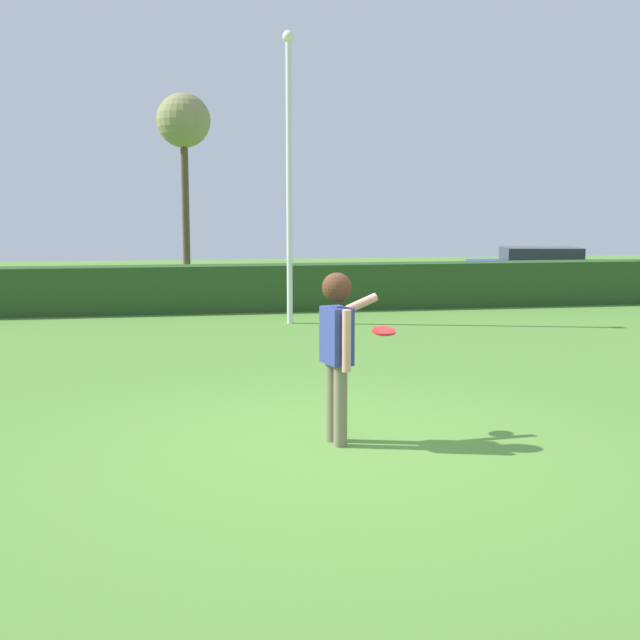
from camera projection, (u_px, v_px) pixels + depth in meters
ground_plane at (337, 445)px, 8.14m from camera, size 60.00×60.00×0.00m
person at (337, 338)px, 8.04m from camera, size 0.67×0.69×1.77m
frisbee at (384, 331)px, 8.49m from camera, size 0.26×0.26×0.07m
lamppost at (289, 165)px, 16.27m from camera, size 0.24×0.24×5.96m
hedge_row at (251, 288)px, 18.72m from camera, size 28.44×0.90×1.09m
parked_car_blue at (540, 266)px, 23.72m from camera, size 4.46×2.53×1.25m
oak_tree at (184, 125)px, 27.19m from camera, size 1.85×1.85×6.33m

